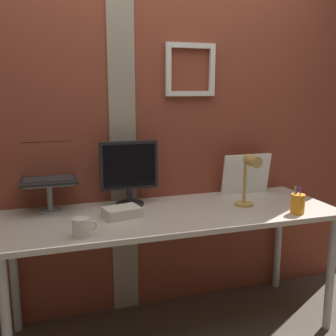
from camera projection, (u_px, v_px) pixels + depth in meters
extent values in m
plane|color=#4C4238|center=(164.00, 325.00, 2.55)|extent=(6.00, 6.00, 0.00)
cube|color=brown|center=(148.00, 124.00, 2.64)|extent=(3.25, 0.12, 2.54)
cube|color=gray|center=(122.00, 125.00, 2.52)|extent=(0.17, 0.01, 2.54)
cube|color=white|center=(191.00, 45.00, 2.54)|extent=(0.34, 0.03, 0.03)
cube|color=white|center=(190.00, 94.00, 2.60)|extent=(0.34, 0.03, 0.03)
cube|color=white|center=(168.00, 69.00, 2.53)|extent=(0.03, 0.03, 0.27)
cube|color=white|center=(212.00, 70.00, 2.62)|extent=(0.03, 0.03, 0.27)
cube|color=beige|center=(173.00, 214.00, 2.37)|extent=(2.00, 0.70, 0.03)
cylinder|color=#B2B2B7|center=(7.00, 328.00, 1.90)|extent=(0.05, 0.05, 0.75)
cylinder|color=#B2B2B7|center=(331.00, 274.00, 2.45)|extent=(0.05, 0.05, 0.75)
cylinder|color=#B2B2B7|center=(14.00, 275.00, 2.44)|extent=(0.05, 0.05, 0.75)
cylinder|color=#B2B2B7|center=(278.00, 240.00, 2.99)|extent=(0.05, 0.05, 0.75)
cylinder|color=black|center=(130.00, 204.00, 2.51)|extent=(0.18, 0.18, 0.01)
cylinder|color=black|center=(130.00, 196.00, 2.50)|extent=(0.04, 0.04, 0.09)
cube|color=black|center=(129.00, 165.00, 2.47)|extent=(0.36, 0.04, 0.30)
cube|color=black|center=(130.00, 166.00, 2.45)|extent=(0.33, 0.00, 0.27)
cylinder|color=gray|center=(51.00, 211.00, 2.37)|extent=(0.14, 0.14, 0.01)
cylinder|color=gray|center=(50.00, 197.00, 2.35)|extent=(0.03, 0.03, 0.16)
cube|color=gray|center=(49.00, 182.00, 2.34)|extent=(0.28, 0.22, 0.01)
cube|color=black|center=(49.00, 181.00, 2.33)|extent=(0.33, 0.24, 0.01)
cube|color=#2D2D30|center=(49.00, 179.00, 2.35)|extent=(0.29, 0.15, 0.00)
cube|color=black|center=(47.00, 157.00, 2.45)|extent=(0.33, 0.05, 0.23)
cube|color=black|center=(47.00, 157.00, 2.44)|extent=(0.30, 0.04, 0.20)
cube|color=white|center=(246.00, 174.00, 2.76)|extent=(0.35, 0.06, 0.28)
cylinder|color=tan|center=(244.00, 204.00, 2.50)|extent=(0.12, 0.12, 0.02)
cylinder|color=tan|center=(245.00, 179.00, 2.47)|extent=(0.02, 0.02, 0.30)
cylinder|color=tan|center=(253.00, 161.00, 2.36)|extent=(0.07, 0.11, 0.07)
cylinder|color=orange|center=(298.00, 204.00, 2.33)|extent=(0.08, 0.08, 0.12)
cylinder|color=purple|center=(300.00, 200.00, 2.31)|extent=(0.03, 0.02, 0.15)
cylinder|color=green|center=(295.00, 199.00, 2.34)|extent=(0.03, 0.02, 0.15)
cylinder|color=purple|center=(296.00, 199.00, 2.33)|extent=(0.03, 0.03, 0.15)
cylinder|color=silver|center=(81.00, 228.00, 1.96)|extent=(0.08, 0.08, 0.10)
torus|color=silver|center=(92.00, 226.00, 1.97)|extent=(0.05, 0.01, 0.05)
cube|color=silver|center=(122.00, 212.00, 2.27)|extent=(0.22, 0.18, 0.06)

